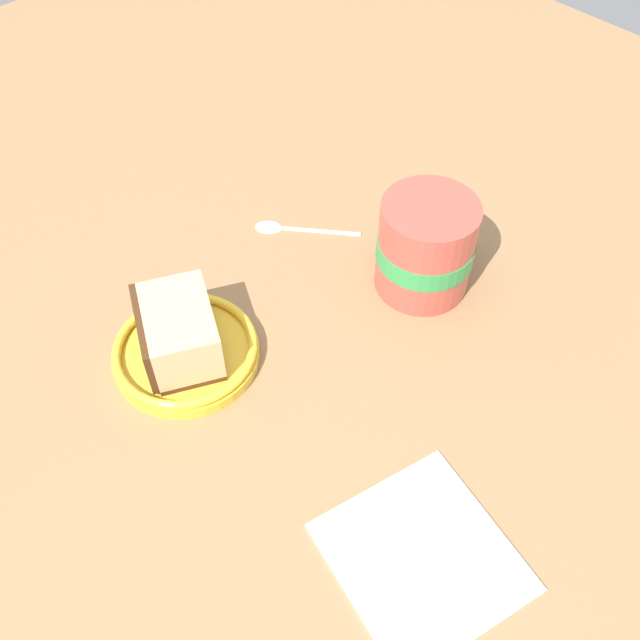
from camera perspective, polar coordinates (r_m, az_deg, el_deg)
The scene contains 6 objects.
ground_plane at distance 68.89cm, azimuth -4.96°, elevation -2.91°, with size 154.44×154.44×2.88cm, color #936D47.
small_plate at distance 67.09cm, azimuth -10.60°, elevation -2.49°, with size 13.50×13.50×1.96cm.
cake_slice at distance 64.82cm, azimuth -11.20°, elevation -0.97°, with size 10.72×9.72×5.56cm.
tea_mug at distance 70.11cm, azimuth 8.44°, elevation 5.85°, with size 9.52×12.12×9.98cm.
teaspoon at distance 78.32cm, azimuth -2.83°, elevation 7.44°, with size 9.69×8.32×0.80cm.
folded_napkin at distance 57.69cm, azimuth 8.14°, elevation -18.07°, with size 13.44×12.84×0.60cm, color white.
Camera 1 is at (33.83, -24.20, 53.47)cm, focal length 40.29 mm.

